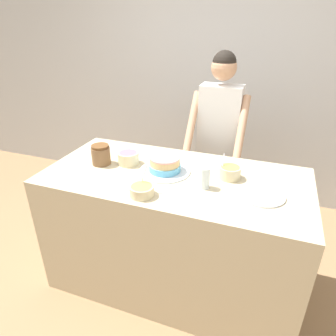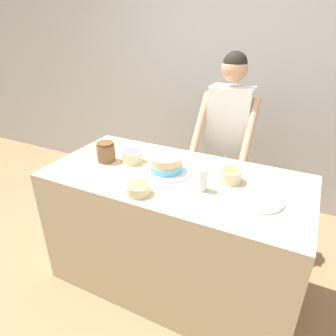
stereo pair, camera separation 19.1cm
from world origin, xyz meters
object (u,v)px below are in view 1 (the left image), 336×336
object	(u,v)px
drinking_glass	(204,178)
stoneware_jar	(101,155)
frosting_bowl_yellow	(142,190)
person_baker	(219,130)
frosting_bowl_olive	(230,172)
frosting_bowl_purple	(128,158)
ceramic_plate	(261,195)
cake	(165,165)

from	to	relation	value
drinking_glass	stoneware_jar	size ratio (longest dim) A/B	0.96
frosting_bowl_yellow	stoneware_jar	xyz separation A→B (m)	(-0.44, 0.29, 0.04)
frosting_bowl_yellow	drinking_glass	world-z (taller)	frosting_bowl_yellow
person_baker	frosting_bowl_olive	size ratio (longest dim) A/B	10.74
frosting_bowl_purple	drinking_glass	size ratio (longest dim) A/B	1.09
frosting_bowl_olive	frosting_bowl_yellow	size ratio (longest dim) A/B	0.87
person_baker	frosting_bowl_yellow	distance (m)	1.04
frosting_bowl_olive	drinking_glass	xyz separation A→B (m)	(-0.12, -0.18, 0.02)
frosting_bowl_purple	frosting_bowl_yellow	xyz separation A→B (m)	(0.27, -0.35, -0.01)
ceramic_plate	cake	bearing A→B (deg)	171.69
frosting_bowl_yellow	ceramic_plate	distance (m)	0.69
frosting_bowl_olive	stoneware_jar	bearing A→B (deg)	-173.65
frosting_bowl_purple	frosting_bowl_yellow	bearing A→B (deg)	-53.21
frosting_bowl_purple	stoneware_jar	xyz separation A→B (m)	(-0.18, -0.07, 0.02)
drinking_glass	stoneware_jar	distance (m)	0.76
person_baker	stoneware_jar	size ratio (longest dim) A/B	11.56
frosting_bowl_purple	drinking_glass	xyz separation A→B (m)	(0.58, -0.14, 0.02)
cake	frosting_bowl_purple	bearing A→B (deg)	174.17
drinking_glass	ceramic_plate	size ratio (longest dim) A/B	0.50
person_baker	frosting_bowl_purple	world-z (taller)	person_baker
cake	stoneware_jar	distance (m)	0.47
person_baker	cake	xyz separation A→B (m)	(-0.22, -0.69, -0.05)
frosting_bowl_purple	frosting_bowl_yellow	size ratio (longest dim) A/B	0.84
person_baker	frosting_bowl_olive	world-z (taller)	person_baker
drinking_glass	cake	bearing A→B (deg)	158.76
cake	stoneware_jar	xyz separation A→B (m)	(-0.46, -0.04, 0.02)
frosting_bowl_purple	drinking_glass	bearing A→B (deg)	-13.95
frosting_bowl_yellow	frosting_bowl_purple	bearing A→B (deg)	126.79
cake	drinking_glass	xyz separation A→B (m)	(0.30, -0.12, 0.02)
person_baker	ceramic_plate	distance (m)	0.89
drinking_glass	person_baker	bearing A→B (deg)	95.54
frosting_bowl_purple	ceramic_plate	world-z (taller)	frosting_bowl_purple
cake	frosting_bowl_olive	distance (m)	0.42
cake	drinking_glass	world-z (taller)	drinking_glass
frosting_bowl_olive	drinking_glass	bearing A→B (deg)	-124.85
frosting_bowl_yellow	drinking_glass	size ratio (longest dim) A/B	1.29
ceramic_plate	stoneware_jar	xyz separation A→B (m)	(-1.10, 0.06, 0.06)
frosting_bowl_olive	stoneware_jar	world-z (taller)	frosting_bowl_olive
drinking_glass	stoneware_jar	bearing A→B (deg)	174.09
cake	frosting_bowl_purple	xyz separation A→B (m)	(-0.28, 0.03, 0.00)
frosting_bowl_purple	stoneware_jar	world-z (taller)	stoneware_jar
frosting_bowl_purple	stoneware_jar	distance (m)	0.19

